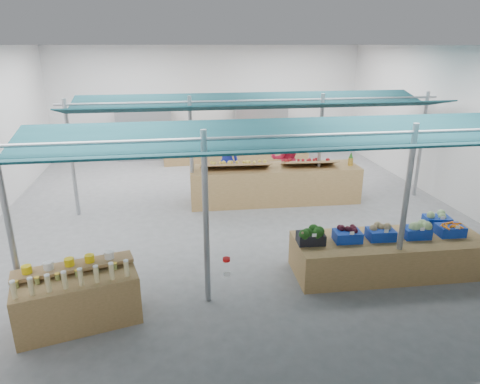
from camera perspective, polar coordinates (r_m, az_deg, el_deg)
The scene contains 24 objects.
floor at distance 11.36m, azimuth -1.03°, elevation -2.72°, with size 13.00×13.00×0.00m, color slate.
hall at distance 12.08m, azimuth -2.09°, elevation 11.58°, with size 13.00×13.00×13.00m.
pole_grid at distance 9.29m, azimuth 5.04°, elevation 3.98°, with size 10.00×4.60×3.00m.
awnings at distance 9.09m, azimuth 5.22°, elevation 9.88°, with size 9.50×7.08×0.30m.
back_shelving_left at distance 16.79m, azimuth -12.58°, elevation 7.59°, with size 2.00×0.50×2.00m, color #B23F33.
back_shelving_right at distance 17.11m, azimuth 2.77°, elevation 8.23°, with size 2.00×0.50×2.00m, color #B23F33.
bottle_shelf at distance 7.41m, azimuth -20.80°, elevation -13.01°, with size 1.98×1.47×1.09m.
veg_counter at distance 8.86m, azimuth 19.12°, elevation -7.93°, with size 3.65×1.22×0.71m, color olive.
fruit_counter at distance 12.04m, azimuth 4.63°, elevation 1.04°, with size 4.70×1.12×1.01m, color olive.
far_counter at distance 16.44m, azimuth -0.54°, elevation 6.01°, with size 5.51×1.10×0.99m, color olive.
crate_stack at distance 9.94m, azimuth 25.73°, elevation -6.33°, with size 0.46×0.32×0.55m, color #0E31A1.
vendor_left at distance 12.74m, azimuth -1.75°, elevation 4.16°, with size 0.69×0.45×1.88m, color #1A29AF.
vendor_right at distance 13.08m, azimuth 6.11°, elevation 4.46°, with size 0.91×0.71×1.88m, color #BD1737.
crate_broccoli at distance 8.08m, azimuth 9.44°, elevation -5.71°, with size 0.52×0.42×0.35m.
crate_beets at distance 8.32m, azimuth 14.13°, elevation -5.51°, with size 0.52×0.42×0.29m.
crate_celeriac at distance 8.57m, azimuth 18.26°, elevation -5.09°, with size 0.52×0.42×0.31m.
crate_cabbage at distance 8.89m, azimuth 22.42°, elevation -4.63°, with size 0.52×0.42×0.35m.
crate_carrots at distance 9.27m, azimuth 26.21°, elevation -4.53°, with size 0.52×0.42×0.29m.
sparrow at distance 7.89m, azimuth 8.60°, elevation -5.58°, with size 0.12×0.09×0.11m.
pole_ribbon at distance 6.65m, azimuth -1.82°, elevation -9.16°, with size 0.12×0.12×0.28m.
apple_heap_yellow at distance 11.57m, azimuth -0.61°, elevation 3.81°, with size 1.94×0.82×0.27m.
apple_heap_red at distance 11.98m, azimuth 9.29°, elevation 4.09°, with size 1.54×0.79×0.27m.
pineapple at distance 12.35m, azimuth 14.54°, elevation 4.26°, with size 0.14×0.14×0.39m.
crate_extra at distance 9.61m, azimuth 24.80°, elevation -3.28°, with size 0.55×0.44×0.32m.
Camera 1 is at (-1.47, -10.44, 4.23)m, focal length 32.00 mm.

